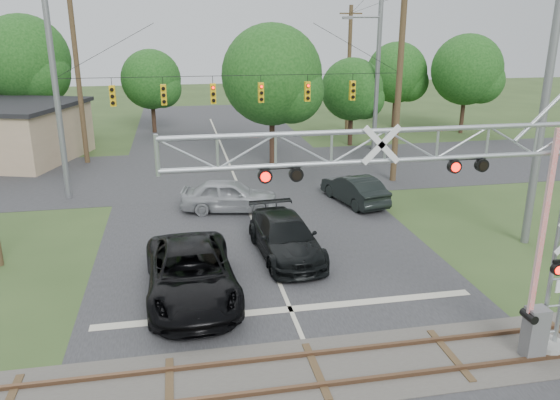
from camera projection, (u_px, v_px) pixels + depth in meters
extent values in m
cube|color=#28282B|center=(268.00, 256.00, 22.59)|extent=(14.00, 90.00, 0.02)
cube|color=#28282B|center=(232.00, 171.00, 35.67)|extent=(90.00, 12.00, 0.02)
cube|color=#443F3B|center=(316.00, 371.00, 15.11)|extent=(90.00, 3.20, 0.05)
cube|color=brown|center=(323.00, 385.00, 14.41)|extent=(90.00, 0.12, 0.14)
cube|color=brown|center=(310.00, 354.00, 15.76)|extent=(90.00, 0.12, 0.14)
cylinder|color=gray|center=(546.00, 346.00, 16.02)|extent=(0.96, 0.96, 0.32)
cube|color=slate|center=(535.00, 333.00, 15.51)|extent=(0.59, 0.48, 1.60)
cube|color=red|center=(543.00, 227.00, 14.46)|extent=(0.15, 0.10, 5.32)
cylinder|color=slate|center=(56.00, 93.00, 28.47)|extent=(0.32, 0.32, 11.50)
cylinder|color=#44351F|center=(399.00, 86.00, 31.87)|extent=(0.36, 0.36, 11.50)
cylinder|color=black|center=(237.00, 76.00, 29.95)|extent=(19.00, 0.03, 0.03)
cube|color=yellow|center=(113.00, 96.00, 29.04)|extent=(0.30, 0.30, 1.10)
cube|color=yellow|center=(164.00, 95.00, 29.52)|extent=(0.30, 0.30, 1.10)
cube|color=yellow|center=(213.00, 94.00, 30.00)|extent=(0.30, 0.30, 1.10)
cube|color=yellow|center=(261.00, 93.00, 30.48)|extent=(0.30, 0.30, 1.10)
cube|color=yellow|center=(307.00, 91.00, 30.95)|extent=(0.30, 0.30, 1.10)
cube|color=yellow|center=(352.00, 90.00, 31.43)|extent=(0.30, 0.30, 1.10)
imported|color=black|center=(191.00, 274.00, 18.97)|extent=(3.27, 6.67, 1.82)
imported|color=black|center=(286.00, 237.00, 22.46)|extent=(2.68, 5.82, 1.65)
imported|color=#96999D|center=(230.00, 195.00, 27.90)|extent=(5.18, 2.84, 1.67)
imported|color=black|center=(354.00, 189.00, 29.16)|extent=(2.65, 4.94, 1.55)
cylinder|color=slate|center=(376.00, 90.00, 36.90)|extent=(0.22, 0.22, 9.85)
cylinder|color=slate|center=(364.00, 17.00, 35.26)|extent=(2.19, 0.13, 0.13)
cube|color=slate|center=(348.00, 18.00, 35.09)|extent=(0.66, 0.27, 0.16)
cylinder|color=#44351F|center=(77.00, 68.00, 36.00)|extent=(0.34, 0.34, 12.86)
cylinder|color=slate|center=(378.00, 64.00, 39.98)|extent=(0.34, 0.34, 12.84)
cylinder|color=slate|center=(546.00, 92.00, 22.11)|extent=(0.34, 0.34, 13.12)
cylinder|color=#44351F|center=(349.00, 70.00, 48.01)|extent=(0.34, 0.34, 10.77)
cube|color=#44351F|center=(351.00, 13.00, 46.57)|extent=(2.00, 0.12, 0.12)
cylinder|color=#342217|center=(32.00, 113.00, 44.54)|extent=(0.36, 0.36, 4.60)
sphere|color=#133F12|center=(24.00, 60.00, 43.25)|extent=(7.11, 7.11, 7.11)
cylinder|color=#342217|center=(153.00, 114.00, 48.01)|extent=(0.36, 0.36, 3.31)
sphere|color=#133F12|center=(151.00, 79.00, 47.08)|extent=(5.11, 5.11, 5.11)
cylinder|color=#342217|center=(272.00, 133.00, 36.93)|extent=(0.36, 0.36, 4.28)
sphere|color=#133F12|center=(272.00, 75.00, 35.74)|extent=(6.61, 6.61, 6.61)
cylinder|color=#342217|center=(350.00, 126.00, 43.10)|extent=(0.36, 0.36, 3.12)
sphere|color=#133F12|center=(352.00, 89.00, 42.23)|extent=(4.82, 4.82, 4.82)
cylinder|color=#342217|center=(394.00, 108.00, 50.70)|extent=(0.36, 0.36, 3.55)
sphere|color=#133F12|center=(397.00, 73.00, 49.71)|extent=(5.48, 5.48, 5.48)
cylinder|color=#342217|center=(463.00, 111.00, 47.82)|extent=(0.36, 0.36, 3.89)
sphere|color=#133F12|center=(467.00, 70.00, 46.73)|extent=(6.01, 6.01, 6.01)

